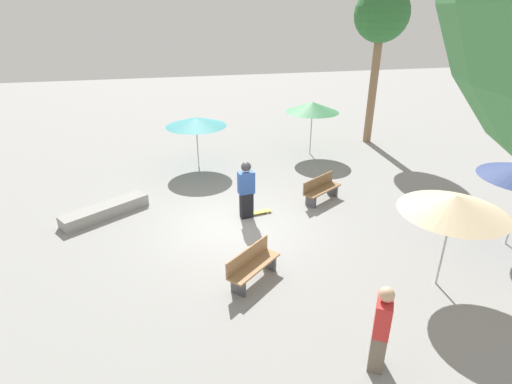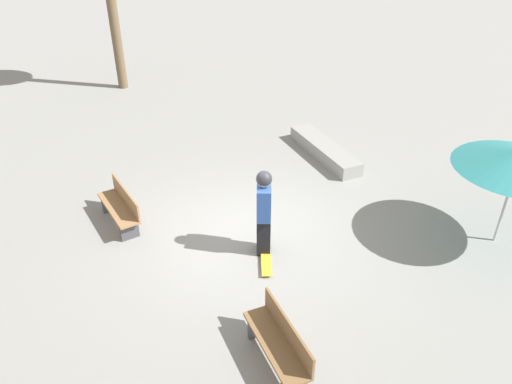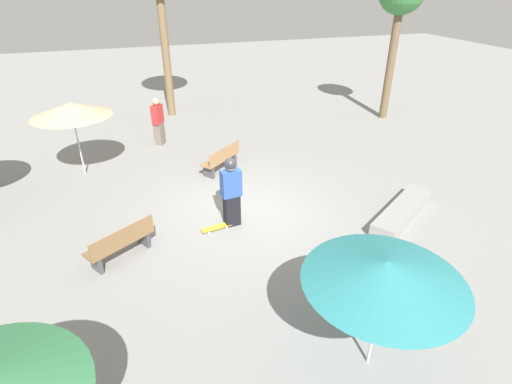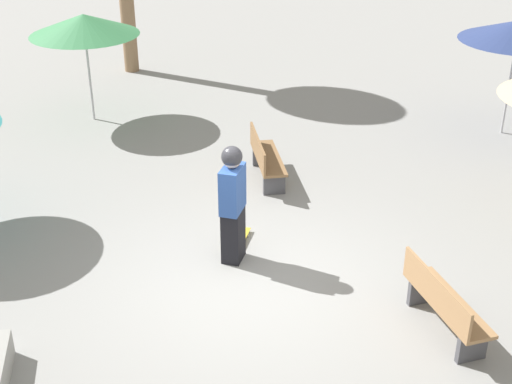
% 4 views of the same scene
% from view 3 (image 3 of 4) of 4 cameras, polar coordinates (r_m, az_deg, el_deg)
% --- Properties ---
extents(ground_plane, '(60.00, 60.00, 0.00)m').
position_cam_3_polar(ground_plane, '(10.98, -1.83, -2.90)').
color(ground_plane, gray).
extents(skater_main, '(0.53, 0.34, 1.87)m').
position_cam_3_polar(skater_main, '(9.99, -3.56, 0.31)').
color(skater_main, black).
rests_on(skater_main, ground_plane).
extents(skateboard, '(0.82, 0.33, 0.07)m').
position_cam_3_polar(skateboard, '(10.30, -5.66, -5.03)').
color(skateboard, gold).
rests_on(skateboard, ground_plane).
extents(concrete_ledge, '(2.69, 2.05, 0.37)m').
position_cam_3_polar(concrete_ledge, '(11.35, 20.19, -2.64)').
color(concrete_ledge, gray).
rests_on(concrete_ledge, ground_plane).
extents(bench_near, '(1.59, 1.22, 0.85)m').
position_cam_3_polar(bench_near, '(9.56, -18.73, -6.92)').
color(bench_near, '#47474C').
rests_on(bench_near, ground_plane).
extents(bench_far, '(1.51, 1.37, 0.85)m').
position_cam_3_polar(bench_far, '(13.18, -4.94, 4.75)').
color(bench_far, '#47474C').
rests_on(bench_far, ground_plane).
extents(shade_umbrella_tan, '(2.39, 2.39, 2.37)m').
position_cam_3_polar(shade_umbrella_tan, '(13.50, -24.95, 10.64)').
color(shade_umbrella_tan, '#B7B7BC').
rests_on(shade_umbrella_tan, ground_plane).
extents(shade_umbrella_teal, '(2.46, 2.46, 2.13)m').
position_cam_3_polar(shade_umbrella_teal, '(6.22, 18.00, -10.77)').
color(shade_umbrella_teal, '#B7B7BC').
rests_on(shade_umbrella_teal, ground_plane).
extents(bystander_watching, '(0.49, 0.56, 1.80)m').
position_cam_3_polar(bystander_watching, '(15.62, -13.81, 9.76)').
color(bystander_watching, '#726656').
rests_on(bystander_watching, ground_plane).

